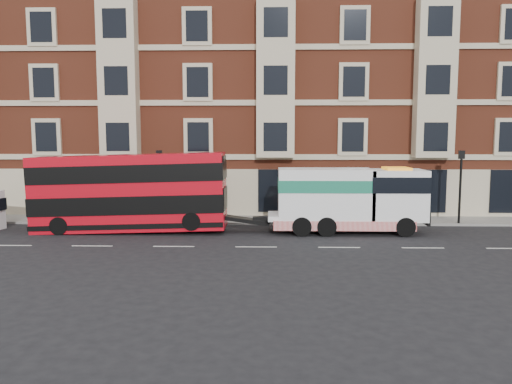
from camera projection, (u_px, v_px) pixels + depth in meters
ground at (256, 247)px, 24.07m from camera, size 120.00×120.00×0.00m
sidewalk at (259, 220)px, 31.52m from camera, size 90.00×3.00×0.15m
victorian_terrace at (268, 74)px, 37.87m from camera, size 45.00×12.00×20.40m
lamp_post_west at (160, 181)px, 30.11m from camera, size 0.35×0.15×4.35m
lamp_post_east at (460, 181)px, 29.62m from camera, size 0.35×0.15×4.35m
double_decker_bus at (130, 191)px, 27.79m from camera, size 10.67×2.45×4.32m
tow_truck at (347, 199)px, 27.51m from camera, size 8.54×2.52×3.56m
pedestrian at (84, 207)px, 30.90m from camera, size 0.61×0.42×1.60m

